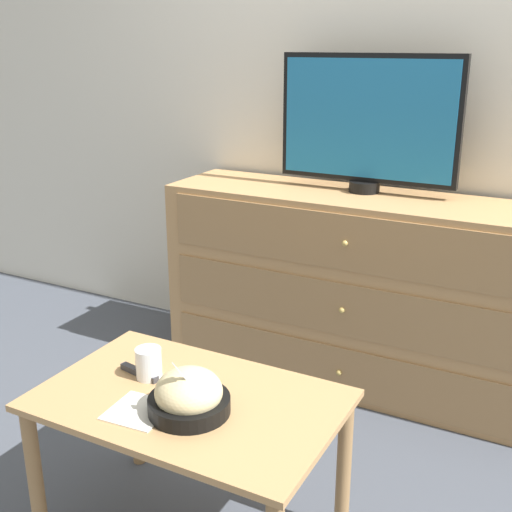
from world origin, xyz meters
name	(u,v)px	position (x,y,z in m)	size (l,w,h in m)	color
ground_plane	(400,362)	(0.00, 0.00, 0.00)	(12.00, 12.00, 0.00)	#474C56
wall_back	(424,78)	(0.00, 0.03, 1.30)	(12.00, 0.05, 2.60)	silver
dresser	(360,292)	(-0.13, -0.25, 0.42)	(1.70, 0.45, 0.84)	tan
tv	(368,121)	(-0.16, -0.17, 1.13)	(0.75, 0.13, 0.56)	black
coffee_table	(190,422)	(-0.24, -1.41, 0.41)	(0.85, 0.54, 0.50)	tan
takeout_bowl	(189,396)	(-0.20, -1.48, 0.54)	(0.22, 0.22, 0.17)	black
drink_cup	(149,365)	(-0.40, -1.37, 0.54)	(0.08, 0.08, 0.09)	#9E6638
napkin	(139,411)	(-0.32, -1.54, 0.50)	(0.17, 0.17, 0.00)	silver
remote_control	(139,373)	(-0.44, -1.38, 0.50)	(0.15, 0.05, 0.02)	#38383D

